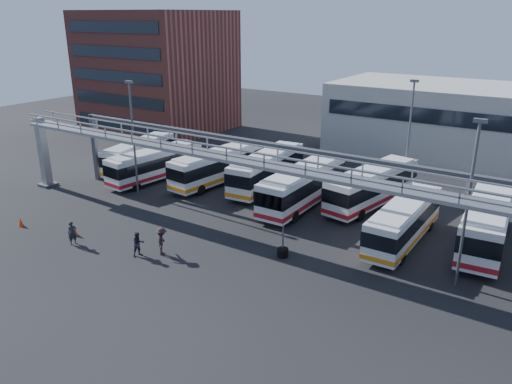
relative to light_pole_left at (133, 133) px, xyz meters
The scene contains 20 objects.
ground 18.78m from the light_pole_left, 26.57° to the right, with size 140.00×140.00×0.00m, color black.
gantry 16.14m from the light_pole_left, ahead, with size 51.40×5.15×7.10m.
apartment_building 28.52m from the light_pole_left, 129.29° to the left, with size 18.00×15.00×16.00m, color brown.
light_pole_left is the anchor object (origin of this frame).
light_pole_mid 28.02m from the light_pole_left, ahead, with size 0.70×0.35×10.21m.
light_pole_back 24.41m from the light_pole_left, 34.99° to the left, with size 0.70×0.35×10.21m.
bus_0 8.94m from the light_pole_left, 133.95° to the left, with size 4.10×10.33×3.06m.
bus_1 5.81m from the light_pole_left, 110.68° to the left, with size 3.60×10.55×3.14m.
bus_2 8.68m from the light_pole_left, 57.25° to the left, with size 3.69×11.01×3.28m.
bus_3 12.56m from the light_pole_left, 42.50° to the left, with size 3.45×11.22×3.36m.
bus_4 15.52m from the light_pole_left, 21.89° to the left, with size 2.65×11.36×3.45m.
bus_5 21.19m from the light_pole_left, 25.31° to the left, with size 4.50×11.34×3.36m.
bus_6 23.93m from the light_pole_left, ahead, with size 2.47×10.27×3.11m.
bus_7 29.23m from the light_pole_left, 11.55° to the left, with size 3.47×11.67×3.50m.
pedestrian_a 11.75m from the light_pole_left, 69.18° to the right, with size 0.63×0.42×1.74m, color #22232A.
pedestrian_b 13.49m from the light_pole_left, 43.95° to the right, with size 0.84×0.66×1.73m, color #25202D.
pedestrian_c 13.66m from the light_pole_left, 36.90° to the right, with size 1.27×0.73×1.97m, color black.
cone_left 11.73m from the light_pole_left, 102.65° to the right, with size 0.42×0.42×0.67m, color red.
cone_right 10.76m from the light_pole_left, 74.04° to the right, with size 0.48×0.48×0.76m, color red.
tire_stack 18.46m from the light_pole_left, 11.43° to the right, with size 0.77×0.77×2.20m.
Camera 1 is at (16.43, -21.90, 15.54)m, focal length 35.00 mm.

